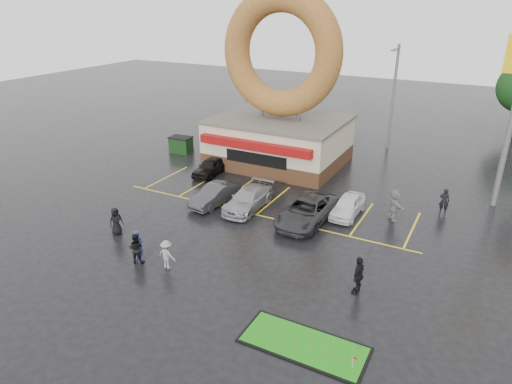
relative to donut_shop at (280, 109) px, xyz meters
The scene contains 18 objects.
ground 14.04m from the donut_shop, 76.98° to the right, with size 120.00×120.00×0.00m, color black.
donut_shop is the anchor object (origin of this frame).
streetlight_left 9.87m from the donut_shop, 135.22° to the left, with size 0.40×2.21×9.00m.
streetlight_mid 10.59m from the donut_shop, 48.62° to the left, with size 0.40×2.21×9.00m.
car_black 7.15m from the donut_shop, 124.49° to the right, with size 1.48×3.69×1.26m, color black.
car_dgrey 10.14m from the donut_shop, 90.76° to the right, with size 1.39×3.98×1.31m, color #313134.
car_silver 9.97m from the donut_shop, 76.78° to the right, with size 1.86×4.58×1.33m, color #95969A.
car_grey 11.51m from the donut_shop, 55.64° to the right, with size 2.44×5.29×1.47m, color #2D2C2F.
car_white 11.25m from the donut_shop, 40.74° to the right, with size 1.49×3.69×1.26m, color white.
person_blue 17.47m from the donut_shop, 89.47° to the right, with size 0.60×0.39×1.64m, color navy.
person_blackjkt 17.71m from the donut_shop, 89.22° to the right, with size 0.79×0.61×1.62m, color black.
person_hoodie 17.53m from the donut_shop, 83.47° to the right, with size 0.99×0.57×1.53m, color gray.
person_bystander 16.20m from the donut_shop, 100.37° to the right, with size 0.80×0.52×1.63m, color black.
person_cameraman 18.55m from the donut_shop, 53.15° to the right, with size 1.08×0.45×1.84m, color black.
person_walker_near 12.83m from the donut_shop, 30.20° to the right, with size 1.84×0.59×1.98m, color gray.
person_walker_far 14.24m from the donut_shop, 16.04° to the right, with size 0.60×0.39×1.64m, color black.
dumpster 9.62m from the donut_shop, 169.83° to the right, with size 1.80×1.20×1.30m, color #173B16.
putting_green 21.94m from the donut_shop, 61.95° to the right, with size 4.97×2.15×0.62m.
Camera 1 is at (12.04, -19.23, 12.47)m, focal length 32.00 mm.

